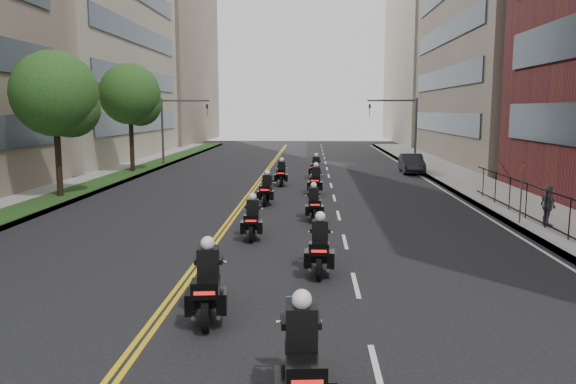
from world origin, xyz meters
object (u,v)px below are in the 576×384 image
(motorcycle_2, at_px, (208,287))
(motorcycle_8, at_px, (281,174))
(motorcycle_5, at_px, (314,205))
(motorcycle_9, at_px, (316,168))
(parked_sedan, at_px, (412,163))
(motorcycle_4, at_px, (252,221))
(motorcycle_7, at_px, (316,182))
(motorcycle_1, at_px, (302,362))
(motorcycle_3, at_px, (320,249))
(pedestrian_c, at_px, (548,206))
(motorcycle_6, at_px, (267,191))

(motorcycle_2, xyz_separation_m, motorcycle_8, (0.43, 22.47, -0.05))
(motorcycle_5, bearing_deg, motorcycle_9, 86.10)
(motorcycle_8, distance_m, parked_sedan, 11.81)
(motorcycle_4, height_order, parked_sedan, motorcycle_4)
(motorcycle_4, distance_m, motorcycle_9, 18.47)
(motorcycle_8, bearing_deg, parked_sedan, 37.69)
(motorcycle_4, relative_size, motorcycle_7, 0.94)
(parked_sedan, bearing_deg, motorcycle_1, -100.64)
(motorcycle_7, relative_size, parked_sedan, 0.56)
(motorcycle_1, xyz_separation_m, motorcycle_7, (0.35, 22.59, -0.04))
(motorcycle_2, height_order, motorcycle_5, motorcycle_2)
(motorcycle_3, xyz_separation_m, motorcycle_4, (-2.40, 4.29, -0.04))
(motorcycle_3, height_order, motorcycle_8, motorcycle_3)
(motorcycle_5, bearing_deg, parked_sedan, 64.99)
(motorcycle_3, height_order, pedestrian_c, motorcycle_3)
(motorcycle_3, bearing_deg, motorcycle_5, 93.43)
(motorcycle_1, height_order, motorcycle_6, motorcycle_1)
(motorcycle_7, bearing_deg, parked_sedan, 60.14)
(motorcycle_7, distance_m, motorcycle_8, 4.18)
(motorcycle_3, distance_m, parked_sedan, 27.04)
(motorcycle_4, bearing_deg, pedestrian_c, 7.01)
(motorcycle_1, bearing_deg, motorcycle_9, 84.43)
(parked_sedan, bearing_deg, motorcycle_3, -103.32)
(motorcycle_5, height_order, pedestrian_c, pedestrian_c)
(motorcycle_6, height_order, motorcycle_9, motorcycle_6)
(motorcycle_4, height_order, pedestrian_c, pedestrian_c)
(motorcycle_4, bearing_deg, motorcycle_3, -63.22)
(motorcycle_4, xyz_separation_m, pedestrian_c, (11.35, 1.89, 0.30))
(motorcycle_6, bearing_deg, motorcycle_7, 56.32)
(motorcycle_9, bearing_deg, motorcycle_4, -90.37)
(motorcycle_5, height_order, motorcycle_9, motorcycle_9)
(motorcycle_7, relative_size, pedestrian_c, 1.50)
(motorcycle_3, relative_size, motorcycle_7, 1.00)
(motorcycle_2, bearing_deg, motorcycle_7, 75.83)
(motorcycle_2, relative_size, motorcycle_3, 1.05)
(pedestrian_c, bearing_deg, motorcycle_2, 123.75)
(motorcycle_8, bearing_deg, motorcycle_7, -60.30)
(motorcycle_6, xyz_separation_m, parked_sedan, (9.63, 14.32, 0.03))
(motorcycle_6, bearing_deg, motorcycle_9, 79.08)
(motorcycle_2, bearing_deg, pedestrian_c, 34.10)
(motorcycle_3, distance_m, motorcycle_5, 7.83)
(motorcycle_2, distance_m, motorcycle_7, 19.02)
(motorcycle_5, bearing_deg, motorcycle_6, 117.35)
(motorcycle_4, xyz_separation_m, motorcycle_7, (2.37, 10.87, 0.04))
(motorcycle_6, distance_m, pedestrian_c, 12.72)
(motorcycle_6, relative_size, pedestrian_c, 1.44)
(motorcycle_6, height_order, pedestrian_c, pedestrian_c)
(motorcycle_5, bearing_deg, motorcycle_1, -94.01)
(motorcycle_8, bearing_deg, motorcycle_4, -91.58)
(motorcycle_7, xyz_separation_m, motorcycle_8, (-2.10, 3.61, -0.02))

